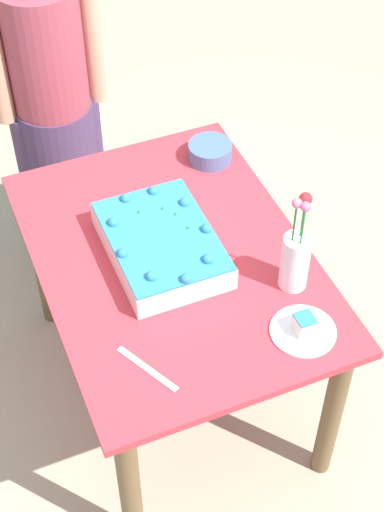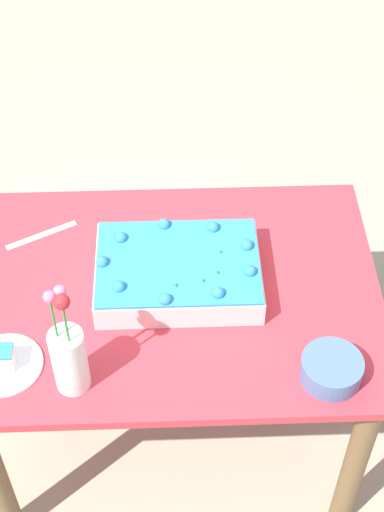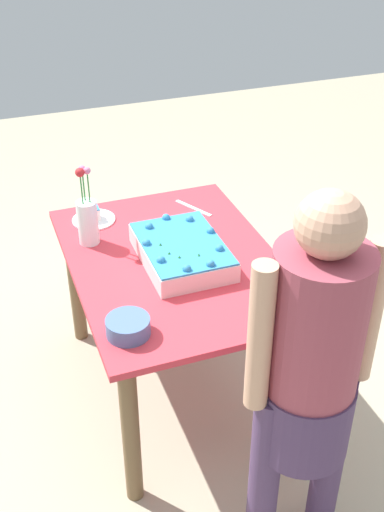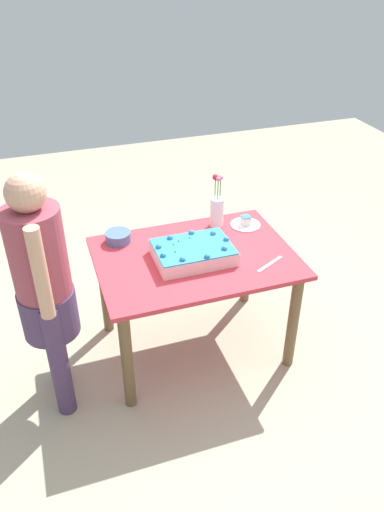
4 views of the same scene
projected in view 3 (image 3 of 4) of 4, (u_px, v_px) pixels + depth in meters
The scene contains 8 objects.
ground_plane at pixel (176, 386), 3.17m from camera, with size 8.00×8.00×0.00m, color #AFA589.
dining_table at pixel (174, 284), 2.83m from camera, with size 1.22×0.87×0.75m.
sheet_cake at pixel (182, 251), 2.73m from camera, with size 0.47×0.34×0.11m.
serving_plate_with_slice at pixel (94, 217), 3.04m from camera, with size 0.20×0.20×0.07m.
cake_knife at pixel (193, 208), 3.14m from camera, with size 0.23×0.02×0.00m, color silver.
flower_vase at pixel (87, 219), 2.82m from camera, with size 0.09×0.09×0.37m.
fruit_bowl at pixel (128, 327), 2.33m from camera, with size 0.16×0.16×0.07m, color #4C699C.
person_standing at pixel (310, 371), 2.03m from camera, with size 0.31×0.45×1.49m.
Camera 3 is at (-2.20, 0.72, 2.26)m, focal length 45.00 mm.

